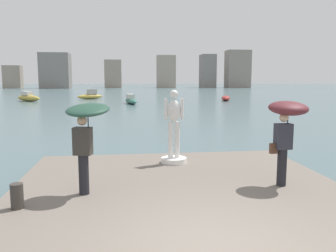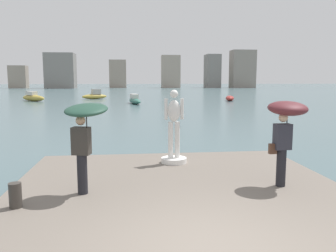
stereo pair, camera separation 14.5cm
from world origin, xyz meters
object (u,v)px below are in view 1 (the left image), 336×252
object	(u,v)px
onlooker_left	(86,126)
boat_mid	(91,96)
boat_rightward	(131,100)
mooring_bollard	(17,196)
boat_near	(226,98)
onlooker_right	(286,120)
boat_far	(28,97)
statue_white_figure	(174,135)

from	to	relation	value
onlooker_left	boat_mid	size ratio (longest dim) A/B	0.51
boat_mid	boat_rightward	xyz separation A→B (m)	(5.83, -11.17, -0.08)
mooring_bollard	boat_near	world-z (taller)	mooring_bollard
boat_rightward	onlooker_left	bearing A→B (deg)	-92.68
onlooker_right	boat_far	size ratio (longest dim) A/B	0.44
onlooker_left	boat_far	xyz separation A→B (m)	(-12.06, 41.27, -1.39)
onlooker_right	boat_near	world-z (taller)	onlooker_right
boat_mid	mooring_bollard	bearing A→B (deg)	-86.39
onlooker_left	boat_far	distance (m)	43.01
boat_far	boat_rightward	world-z (taller)	boat_far
boat_near	boat_mid	bearing A→B (deg)	160.70
onlooker_right	boat_near	xyz separation A→B (m)	(10.24, 38.99, -1.61)
onlooker_left	boat_rightward	distance (m)	34.62
onlooker_left	boat_far	bearing A→B (deg)	106.29
boat_mid	boat_rightward	world-z (taller)	boat_mid
statue_white_figure	mooring_bollard	world-z (taller)	statue_white_figure
boat_near	mooring_bollard	bearing A→B (deg)	-112.03
onlooker_right	boat_near	size ratio (longest dim) A/B	0.60
mooring_bollard	onlooker_right	bearing A→B (deg)	7.66
boat_near	boat_far	distance (m)	26.96
onlooker_right	boat_mid	world-z (taller)	onlooker_right
boat_near	onlooker_left	bearing A→B (deg)	-110.77
boat_mid	boat_far	size ratio (longest dim) A/B	0.86
boat_near	boat_mid	distance (m)	20.16
boat_far	onlooker_left	bearing A→B (deg)	-73.71
statue_white_figure	onlooker_left	world-z (taller)	statue_white_figure
boat_far	boat_mid	bearing A→B (deg)	29.59
statue_white_figure	onlooker_right	world-z (taller)	statue_white_figure
boat_mid	boat_rightward	size ratio (longest dim) A/B	0.76
onlooker_right	boat_mid	size ratio (longest dim) A/B	0.51
mooring_bollard	boat_mid	xyz separation A→B (m)	(-2.93, 46.43, -0.12)
onlooker_left	boat_near	bearing A→B (deg)	69.23
onlooker_left	mooring_bollard	distance (m)	1.92
boat_near	boat_far	size ratio (longest dim) A/B	0.73
mooring_bollard	boat_far	size ratio (longest dim) A/B	0.11
onlooker_left	onlooker_right	world-z (taller)	onlooker_right
onlooker_right	mooring_bollard	world-z (taller)	onlooker_right
onlooker_left	mooring_bollard	xyz separation A→B (m)	(-1.28, -0.71, -1.25)
onlooker_right	boat_far	xyz separation A→B (m)	(-16.63, 41.19, -1.45)
mooring_bollard	boat_far	bearing A→B (deg)	104.40
statue_white_figure	onlooker_right	distance (m)	3.49
statue_white_figure	boat_mid	distance (m)	43.60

